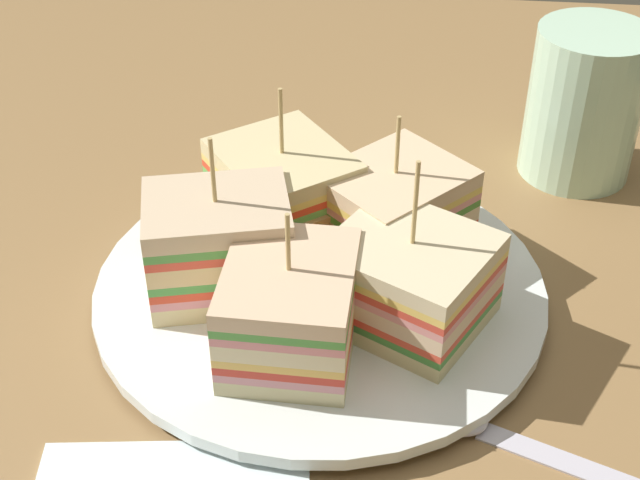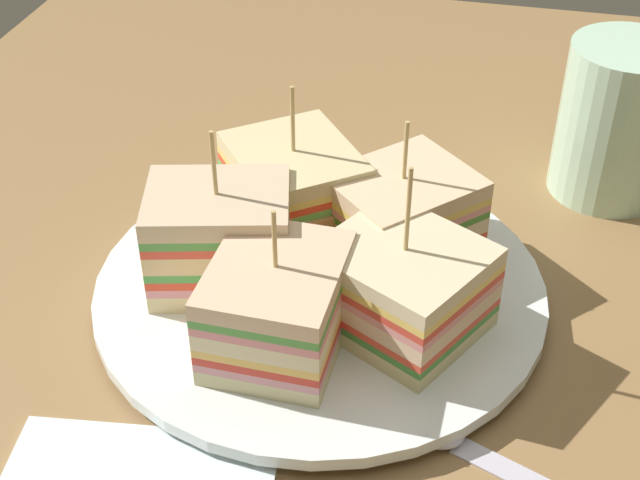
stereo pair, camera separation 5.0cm
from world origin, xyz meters
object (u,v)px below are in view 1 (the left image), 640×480
(drinking_glass, at_px, (582,114))
(sandwich_wedge_3, at_px, (220,246))
(spoon, at_px, (482,426))
(plate, at_px, (320,290))
(sandwich_wedge_2, at_px, (283,193))
(sandwich_wedge_0, at_px, (409,281))
(sandwich_wedge_4, at_px, (290,309))
(sandwich_wedge_1, at_px, (393,210))
(chip_pile, at_px, (330,248))

(drinking_glass, bearing_deg, sandwich_wedge_3, -51.88)
(spoon, bearing_deg, drinking_glass, -84.42)
(plate, distance_m, sandwich_wedge_2, 0.06)
(sandwich_wedge_0, distance_m, sandwich_wedge_3, 0.10)
(spoon, bearing_deg, plate, -23.52)
(sandwich_wedge_2, distance_m, drinking_glass, 0.22)
(sandwich_wedge_0, relative_size, sandwich_wedge_2, 0.99)
(sandwich_wedge_3, distance_m, sandwich_wedge_4, 0.06)
(drinking_glass, bearing_deg, plate, -45.35)
(sandwich_wedge_1, relative_size, chip_pile, 1.38)
(chip_pile, bearing_deg, sandwich_wedge_4, -11.27)
(sandwich_wedge_3, height_order, sandwich_wedge_4, sandwich_wedge_3)
(sandwich_wedge_4, bearing_deg, chip_pile, -9.85)
(sandwich_wedge_1, bearing_deg, sandwich_wedge_3, -18.75)
(sandwich_wedge_1, relative_size, sandwich_wedge_2, 0.98)
(sandwich_wedge_4, bearing_deg, sandwich_wedge_1, -26.05)
(sandwich_wedge_0, height_order, chip_pile, sandwich_wedge_0)
(spoon, relative_size, drinking_glass, 1.28)
(plate, xyz_separation_m, spoon, (0.09, 0.09, -0.00))
(chip_pile, bearing_deg, sandwich_wedge_2, -136.66)
(sandwich_wedge_2, bearing_deg, sandwich_wedge_4, -27.87)
(sandwich_wedge_2, height_order, chip_pile, sandwich_wedge_2)
(plate, distance_m, sandwich_wedge_3, 0.06)
(chip_pile, bearing_deg, drinking_glass, 132.54)
(plate, height_order, spoon, plate)
(plate, bearing_deg, sandwich_wedge_1, 135.17)
(sandwich_wedge_3, bearing_deg, spoon, -43.20)
(sandwich_wedge_2, bearing_deg, sandwich_wedge_1, 44.73)
(plate, relative_size, chip_pile, 3.52)
(drinking_glass, bearing_deg, sandwich_wedge_4, -38.68)
(sandwich_wedge_0, relative_size, chip_pile, 1.40)
(chip_pile, distance_m, drinking_glass, 0.21)
(sandwich_wedge_2, relative_size, spoon, 0.78)
(sandwich_wedge_1, relative_size, drinking_glass, 0.97)
(sandwich_wedge_3, height_order, chip_pile, sandwich_wedge_3)
(sandwich_wedge_3, bearing_deg, plate, -3.81)
(sandwich_wedge_3, height_order, drinking_glass, sandwich_wedge_3)
(sandwich_wedge_0, xyz_separation_m, drinking_glass, (-0.18, 0.11, 0.01))
(sandwich_wedge_2, height_order, spoon, sandwich_wedge_2)
(sandwich_wedge_3, xyz_separation_m, drinking_glass, (-0.17, 0.21, 0.00))
(sandwich_wedge_2, distance_m, spoon, 0.18)
(sandwich_wedge_3, relative_size, drinking_glass, 0.94)
(sandwich_wedge_1, distance_m, sandwich_wedge_2, 0.07)
(plate, xyz_separation_m, sandwich_wedge_1, (-0.04, 0.04, 0.03))
(drinking_glass, bearing_deg, sandwich_wedge_2, -59.42)
(plate, height_order, drinking_glass, drinking_glass)
(sandwich_wedge_2, height_order, sandwich_wedge_3, same)
(sandwich_wedge_2, distance_m, sandwich_wedge_3, 0.06)
(sandwich_wedge_1, height_order, spoon, sandwich_wedge_1)
(sandwich_wedge_1, xyz_separation_m, drinking_glass, (-0.12, 0.12, 0.00))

